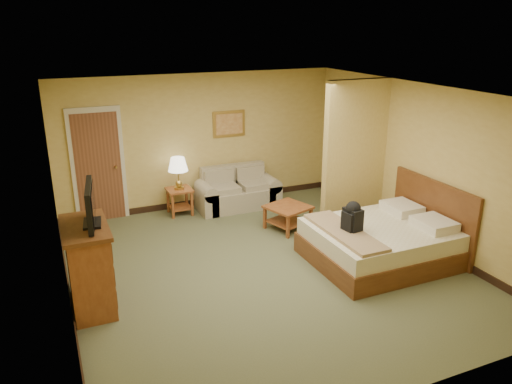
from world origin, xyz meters
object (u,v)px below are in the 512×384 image
coffee_table (288,213)px  dresser (89,266)px  bed (385,241)px  loveseat (237,194)px

coffee_table → dresser: (-3.47, -1.26, 0.26)m
dresser → bed: (4.29, -0.41, -0.25)m
loveseat → coffee_table: bearing=-73.6°
loveseat → coffee_table: 1.45m
loveseat → bed: size_ratio=0.76×
coffee_table → dresser: 3.70m
bed → dresser: bearing=174.5°
coffee_table → bed: 1.86m
loveseat → coffee_table: loveseat is taller
loveseat → coffee_table: size_ratio=1.89×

